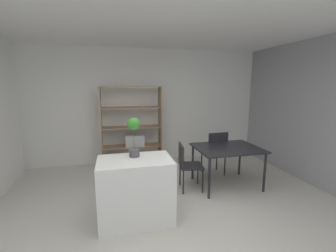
# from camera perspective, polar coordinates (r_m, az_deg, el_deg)

# --- Properties ---
(ground_plane) EXTENTS (8.73, 8.73, 0.00)m
(ground_plane) POSITION_cam_1_polar(r_m,az_deg,el_deg) (3.36, -1.73, -24.45)
(ground_plane) COLOR beige
(ceiling_slab) EXTENTS (6.36, 5.93, 0.06)m
(ceiling_slab) POSITION_cam_1_polar(r_m,az_deg,el_deg) (2.90, -2.07, 28.23)
(ceiling_slab) COLOR white
(ceiling_slab) RESTS_ON ground_plane
(back_partition) EXTENTS (6.36, 0.06, 2.78)m
(back_partition) POSITION_cam_1_polar(r_m,az_deg,el_deg) (5.69, -7.86, 4.89)
(back_partition) COLOR white
(back_partition) RESTS_ON ground_plane
(kitchen_island) EXTENTS (1.02, 0.66, 0.91)m
(kitchen_island) POSITION_cam_1_polar(r_m,az_deg,el_deg) (3.36, -8.09, -15.60)
(kitchen_island) COLOR white
(kitchen_island) RESTS_ON ground_plane
(potted_plant_on_island) EXTENTS (0.17, 0.17, 0.56)m
(potted_plant_on_island) POSITION_cam_1_polar(r_m,az_deg,el_deg) (3.22, -8.56, -1.79)
(potted_plant_on_island) COLOR #4C4C51
(potted_plant_on_island) RESTS_ON kitchen_island
(open_bookshelf) EXTENTS (1.38, 0.36, 1.88)m
(open_bookshelf) POSITION_cam_1_polar(r_m,az_deg,el_deg) (5.43, -9.38, -1.98)
(open_bookshelf) COLOR #997551
(open_bookshelf) RESTS_ON ground_plane
(dining_table) EXTENTS (1.18, 0.95, 0.76)m
(dining_table) POSITION_cam_1_polar(r_m,az_deg,el_deg) (4.46, 14.61, -6.03)
(dining_table) COLOR #232328
(dining_table) RESTS_ON ground_plane
(dining_chair_far) EXTENTS (0.46, 0.44, 0.95)m
(dining_chair_far) POSITION_cam_1_polar(r_m,az_deg,el_deg) (4.92, 11.89, -5.95)
(dining_chair_far) COLOR #232328
(dining_chair_far) RESTS_ON ground_plane
(dining_chair_island_side) EXTENTS (0.46, 0.48, 0.86)m
(dining_chair_island_side) POSITION_cam_1_polar(r_m,az_deg,el_deg) (4.21, 4.64, -9.07)
(dining_chair_island_side) COLOR #232328
(dining_chair_island_side) RESTS_ON ground_plane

